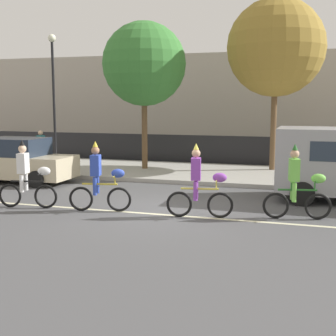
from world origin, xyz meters
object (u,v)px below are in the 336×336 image
Objects in this scene: parade_cyclist_purple at (200,185)px; pedestrian_onlooker at (41,149)px; parade_cyclist_zebra at (28,178)px; street_lamp_post at (53,79)px; parade_cyclist_lime at (298,186)px; parade_cyclist_cobalt at (100,181)px; parked_car_beige at (18,161)px.

parade_cyclist_purple is 9.91m from pedestrian_onlooker.
parade_cyclist_zebra is 9.65m from street_lamp_post.
parade_cyclist_purple reaches higher than pedestrian_onlooker.
parade_cyclist_lime is 0.33× the size of street_lamp_post.
parade_cyclist_purple is 0.33× the size of street_lamp_post.
parade_cyclist_zebra and parade_cyclist_cobalt have the same top height.
parade_cyclist_purple reaches higher than parked_car_beige.
pedestrian_onlooker reaches higher than parked_car_beige.
parked_car_beige is (-2.80, 3.60, -0.06)m from parade_cyclist_zebra.
parade_cyclist_cobalt is at bearing -172.22° from parade_cyclist_lime.
parade_cyclist_zebra is at bearing -60.80° from pedestrian_onlooker.
parade_cyclist_lime is at bearing 13.58° from parade_cyclist_purple.
parade_cyclist_lime is (7.26, 0.91, 0.00)m from parade_cyclist_zebra.
parade_cyclist_lime is at bearing -25.39° from pedestrian_onlooker.
parade_cyclist_cobalt is at bearing -177.41° from parade_cyclist_purple.
parked_car_beige is 5.74m from street_lamp_post.
parade_cyclist_cobalt is 5.98m from parked_car_beige.
parade_cyclist_zebra is 1.00× the size of parade_cyclist_purple.
parade_cyclist_purple is 2.46m from parade_cyclist_lime.
parade_cyclist_lime is 0.47× the size of parked_car_beige.
street_lamp_post is at bearing 115.89° from parade_cyclist_zebra.
street_lamp_post reaches higher than parade_cyclist_lime.
parked_car_beige is at bearing 156.94° from parade_cyclist_purple.
parade_cyclist_zebra is 2.13m from parade_cyclist_cobalt.
parade_cyclist_zebra is 4.88m from parade_cyclist_purple.
parade_cyclist_zebra is at bearing -172.84° from parade_cyclist_lime.
street_lamp_post reaches higher than pedestrian_onlooker.
street_lamp_post reaches higher than parade_cyclist_purple.
parked_car_beige is at bearing 165.05° from parade_cyclist_lime.
parade_cyclist_cobalt is at bearing -46.46° from pedestrian_onlooker.
parked_car_beige is 2.53× the size of pedestrian_onlooker.
parade_cyclist_purple is at bearing 3.92° from parade_cyclist_zebra.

